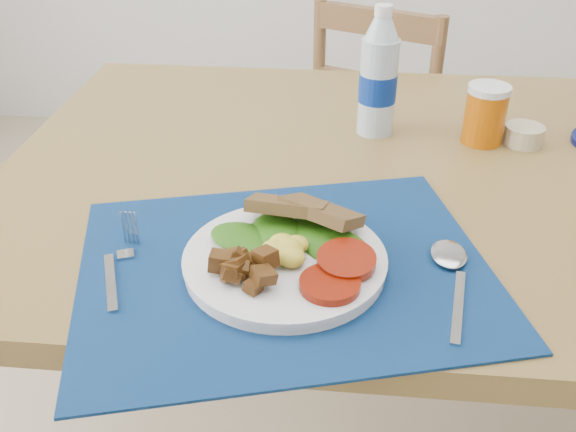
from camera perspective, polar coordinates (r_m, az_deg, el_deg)
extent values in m
cube|color=brown|center=(1.07, 12.79, 3.21)|extent=(1.40, 0.90, 0.04)
cylinder|color=brown|center=(1.66, -12.60, -0.63)|extent=(0.06, 0.06, 0.71)
cube|color=brown|center=(1.94, 8.96, 5.86)|extent=(0.49, 0.48, 0.04)
cylinder|color=brown|center=(2.12, 14.01, 1.44)|extent=(0.03, 0.03, 0.37)
cylinder|color=brown|center=(2.21, 6.18, 3.57)|extent=(0.03, 0.03, 0.37)
cylinder|color=brown|center=(1.87, 11.20, -2.60)|extent=(0.03, 0.03, 0.37)
cylinder|color=brown|center=(1.97, 2.55, -0.02)|extent=(0.03, 0.03, 0.37)
cube|color=brown|center=(1.65, 8.01, 16.70)|extent=(0.32, 0.17, 0.43)
cube|color=black|center=(0.80, -0.28, -4.66)|extent=(0.59, 0.51, 0.00)
cylinder|color=silver|center=(0.80, -0.28, -4.08)|extent=(0.25, 0.25, 0.02)
ellipsoid|color=yellow|center=(0.78, 0.01, -2.98)|extent=(0.06, 0.05, 0.03)
cylinder|color=#921D05|center=(0.76, 4.48, -5.21)|extent=(0.07, 0.07, 0.01)
ellipsoid|color=#143C07|center=(0.82, 0.59, -1.85)|extent=(0.13, 0.08, 0.01)
cube|color=brown|center=(0.83, 1.43, 0.64)|extent=(0.12, 0.09, 0.04)
cube|color=#B2B5BA|center=(0.80, -15.48, -5.67)|extent=(0.05, 0.11, 0.00)
cube|color=#B2B5BA|center=(0.86, -13.86, -2.61)|extent=(0.04, 0.06, 0.00)
cube|color=#B2B5BA|center=(0.76, 14.88, -7.77)|extent=(0.04, 0.13, 0.00)
ellipsoid|color=#B2B5BA|center=(0.84, 14.07, -3.45)|extent=(0.05, 0.06, 0.01)
cylinder|color=#ADBFCC|center=(1.14, 7.97, 11.26)|extent=(0.06, 0.06, 0.17)
cylinder|color=navy|center=(1.14, 7.97, 11.26)|extent=(0.07, 0.07, 0.05)
cone|color=#ADBFCC|center=(1.11, 8.38, 16.24)|extent=(0.06, 0.06, 0.04)
cylinder|color=white|center=(1.10, 8.50, 17.67)|extent=(0.03, 0.03, 0.02)
cylinder|color=#B25104|center=(1.15, 17.10, 8.50)|extent=(0.07, 0.07, 0.10)
cylinder|color=#BBAF89|center=(1.18, 20.21, 6.77)|extent=(0.07, 0.07, 0.03)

